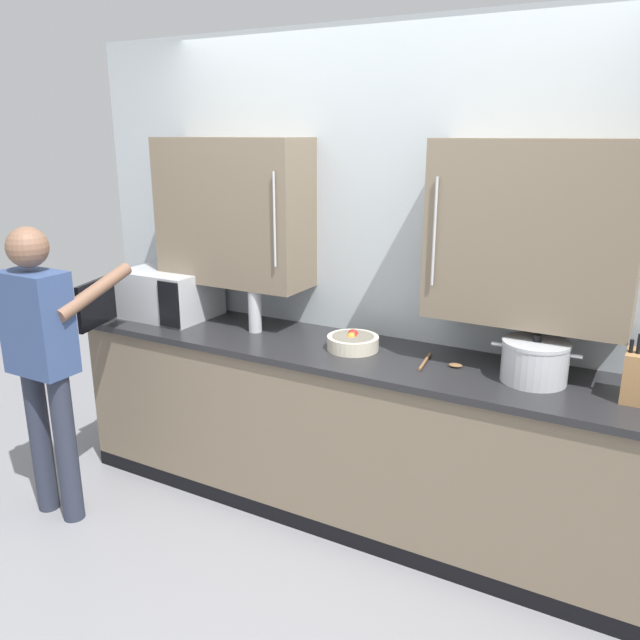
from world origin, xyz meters
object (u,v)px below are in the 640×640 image
(knife_block, at_px, (638,376))
(person_figure, at_px, (42,350))
(wooden_spoon, at_px, (440,363))
(stock_pot, at_px, (535,361))
(microwave_oven, at_px, (166,293))
(thermos_flask, at_px, (255,308))
(fruit_bowl, at_px, (353,342))

(knife_block, distance_m, person_figure, 2.78)
(wooden_spoon, distance_m, stock_pot, 0.44)
(microwave_oven, xyz_separation_m, wooden_spoon, (1.72, -0.02, -0.13))
(thermos_flask, height_order, stock_pot, thermos_flask)
(fruit_bowl, height_order, person_figure, person_figure)
(microwave_oven, distance_m, knife_block, 2.56)
(thermos_flask, relative_size, person_figure, 0.17)
(knife_block, bearing_deg, thermos_flask, 179.27)
(thermos_flask, distance_m, stock_pot, 1.50)
(microwave_oven, distance_m, thermos_flask, 0.65)
(microwave_oven, bearing_deg, knife_block, -0.71)
(thermos_flask, relative_size, stock_pot, 0.69)
(wooden_spoon, distance_m, person_figure, 1.99)
(stock_pot, bearing_deg, knife_block, -2.48)
(fruit_bowl, relative_size, knife_block, 0.90)
(microwave_oven, relative_size, thermos_flask, 2.87)
(knife_block, bearing_deg, wooden_spoon, 179.35)
(stock_pot, distance_m, person_figure, 2.39)
(stock_pot, bearing_deg, thermos_flask, 179.75)
(wooden_spoon, bearing_deg, stock_pot, 1.10)
(thermos_flask, xyz_separation_m, knife_block, (1.91, -0.02, -0.03))
(fruit_bowl, xyz_separation_m, stock_pot, (0.89, 0.00, 0.05))
(stock_pot, bearing_deg, person_figure, -160.75)
(microwave_oven, distance_m, wooden_spoon, 1.73)
(thermos_flask, bearing_deg, fruit_bowl, -0.78)
(fruit_bowl, distance_m, knife_block, 1.30)
(wooden_spoon, height_order, person_figure, person_figure)
(knife_block, relative_size, stock_pot, 0.76)
(thermos_flask, relative_size, knife_block, 0.91)
(thermos_flask, bearing_deg, microwave_oven, 179.36)
(microwave_oven, relative_size, person_figure, 0.49)
(wooden_spoon, relative_size, fruit_bowl, 0.88)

